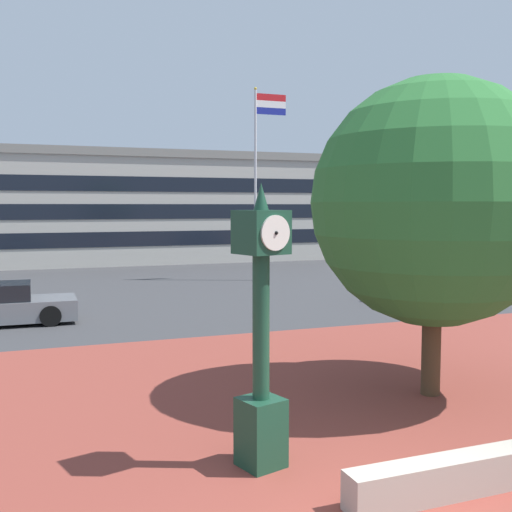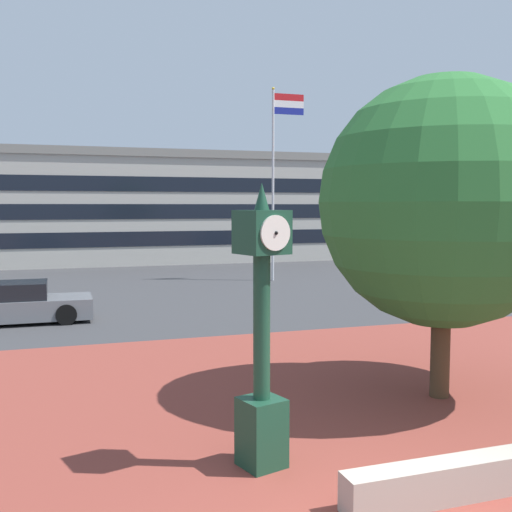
# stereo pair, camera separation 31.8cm
# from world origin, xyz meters

# --- Properties ---
(plaza_brick_paving) EXTENTS (44.00, 15.03, 0.01)m
(plaza_brick_paving) POSITION_xyz_m (0.00, 3.51, 0.00)
(plaza_brick_paving) COLOR brown
(plaza_brick_paving) RESTS_ON ground
(planter_wall) EXTENTS (3.21, 0.46, 0.50)m
(planter_wall) POSITION_xyz_m (1.09, 0.80, 0.25)
(planter_wall) COLOR #ADA393
(planter_wall) RESTS_ON ground
(street_clock) EXTENTS (0.75, 0.77, 3.98)m
(street_clock) POSITION_xyz_m (-0.99, 2.46, 1.80)
(street_clock) COLOR #19422D
(street_clock) RESTS_ON ground
(plaza_tree) EXTENTS (5.08, 4.72, 6.10)m
(plaza_tree) POSITION_xyz_m (3.53, 4.56, 3.63)
(plaza_tree) COLOR #4C3823
(plaza_tree) RESTS_ON ground
(car_street_mid) EXTENTS (4.24, 1.95, 1.28)m
(car_street_mid) POSITION_xyz_m (-4.82, 14.94, 0.57)
(car_street_mid) COLOR slate
(car_street_mid) RESTS_ON ground
(car_street_far) EXTENTS (4.28, 1.96, 1.28)m
(car_street_far) POSITION_xyz_m (10.38, 14.08, 0.57)
(car_street_far) COLOR navy
(car_street_far) RESTS_ON ground
(flagpole_primary) EXTENTS (1.65, 0.14, 9.33)m
(flagpole_primary) POSITION_xyz_m (6.53, 22.74, 5.51)
(flagpole_primary) COLOR silver
(flagpole_primary) RESTS_ON ground
(civic_building) EXTENTS (31.48, 12.71, 7.11)m
(civic_building) POSITION_xyz_m (4.59, 38.06, 3.56)
(civic_building) COLOR #B2ADA3
(civic_building) RESTS_ON ground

